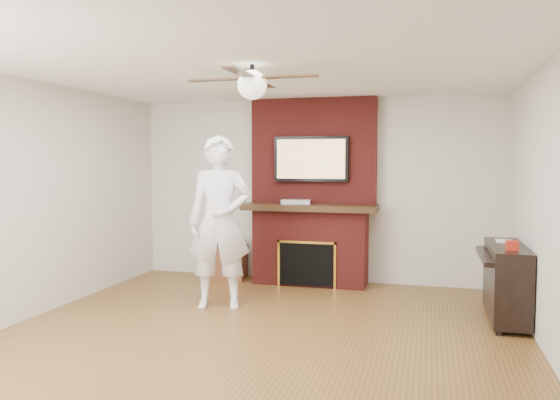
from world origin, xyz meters
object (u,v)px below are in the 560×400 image
(person, at_px, (220,222))
(side_table, at_px, (228,261))
(fireplace, at_px, (312,210))
(piano, at_px, (506,280))

(person, bearing_deg, side_table, 92.28)
(fireplace, distance_m, piano, 2.66)
(side_table, xyz_separation_m, piano, (3.48, -1.13, 0.17))
(person, distance_m, piano, 3.11)
(side_table, bearing_deg, fireplace, -4.68)
(fireplace, relative_size, side_table, 4.58)
(fireplace, height_order, person, fireplace)
(fireplace, distance_m, person, 1.67)
(person, xyz_separation_m, side_table, (-0.44, 1.43, -0.72))
(piano, bearing_deg, side_table, 162.50)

